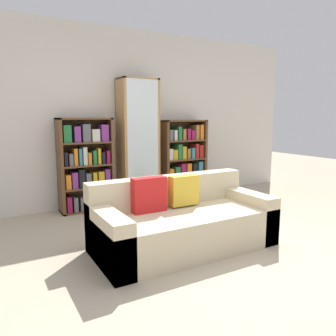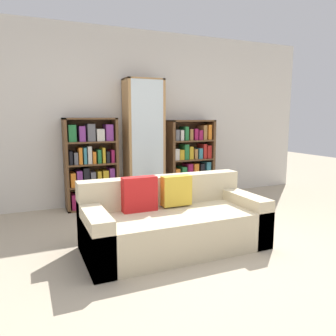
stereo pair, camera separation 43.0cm
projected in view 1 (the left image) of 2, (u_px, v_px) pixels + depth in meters
The scene contains 7 objects.
ground_plane at pixel (228, 263), 3.07m from camera, with size 16.00×16.00×0.00m, color tan.
wall_back at pixel (121, 118), 5.12m from camera, with size 6.63×0.06×2.70m.
couch at pixel (182, 222), 3.44m from camera, with size 1.86×0.86×0.76m.
bookshelf_left at pixel (86, 166), 4.74m from camera, with size 0.76×0.32×1.35m.
display_cabinet at pixel (138, 143), 5.08m from camera, with size 0.59×0.36×1.93m.
bookshelf_right at pixel (183, 161), 5.55m from camera, with size 0.79×0.32×1.31m.
wine_bottle at pixel (214, 207), 4.47m from camera, with size 0.07×0.07×0.33m.
Camera 1 is at (-1.91, -2.24, 1.36)m, focal length 35.00 mm.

